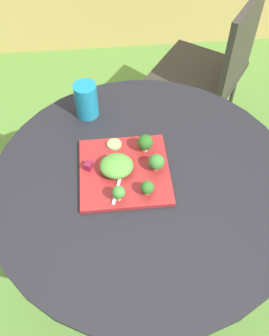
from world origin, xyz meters
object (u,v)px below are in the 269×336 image
(drinking_glass, at_px, (86,102))
(fork, at_px, (119,181))
(salad_plate, at_px, (125,171))
(patio_chair, at_px, (215,64))

(drinking_glass, xyz_separation_m, fork, (0.10, -0.34, -0.04))
(salad_plate, height_order, fork, fork)
(fork, bearing_deg, salad_plate, 65.62)
(patio_chair, height_order, fork, patio_chair)
(drinking_glass, height_order, fork, drinking_glass)
(patio_chair, distance_m, fork, 1.09)
(patio_chair, bearing_deg, fork, -122.09)
(patio_chair, bearing_deg, salad_plate, -122.47)
(patio_chair, distance_m, salad_plate, 1.04)
(salad_plate, bearing_deg, drinking_glass, 111.32)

